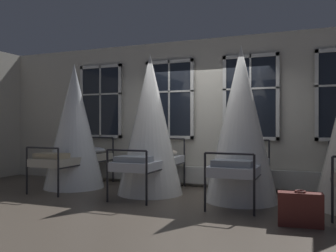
{
  "coord_description": "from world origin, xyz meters",
  "views": [
    {
      "loc": [
        2.07,
        -6.37,
        1.32
      ],
      "look_at": [
        -0.47,
        -0.07,
        1.3
      ],
      "focal_mm": 38.69,
      "sensor_mm": 36.0,
      "label": 1
    }
  ],
  "objects_px": {
    "cot_first": "(74,128)",
    "suitcase_dark": "(300,209)",
    "cot_second": "(150,126)",
    "cot_third": "(241,126)"
  },
  "relations": [
    {
      "from": "cot_first",
      "to": "suitcase_dark",
      "type": "distance_m",
      "value": 4.85
    },
    {
      "from": "cot_second",
      "to": "suitcase_dark",
      "type": "relative_size",
      "value": 4.66
    },
    {
      "from": "cot_first",
      "to": "cot_second",
      "type": "height_order",
      "value": "cot_second"
    },
    {
      "from": "cot_third",
      "to": "suitcase_dark",
      "type": "height_order",
      "value": "cot_third"
    },
    {
      "from": "cot_first",
      "to": "suitcase_dark",
      "type": "xyz_separation_m",
      "value": [
        4.54,
        -1.34,
        -1.04
      ]
    },
    {
      "from": "cot_first",
      "to": "cot_third",
      "type": "bearing_deg",
      "value": -90.85
    },
    {
      "from": "cot_second",
      "to": "cot_third",
      "type": "distance_m",
      "value": 1.75
    },
    {
      "from": "cot_first",
      "to": "suitcase_dark",
      "type": "relative_size",
      "value": 4.52
    },
    {
      "from": "cot_first",
      "to": "cot_second",
      "type": "distance_m",
      "value": 1.78
    },
    {
      "from": "cot_third",
      "to": "suitcase_dark",
      "type": "relative_size",
      "value": 4.69
    }
  ]
}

